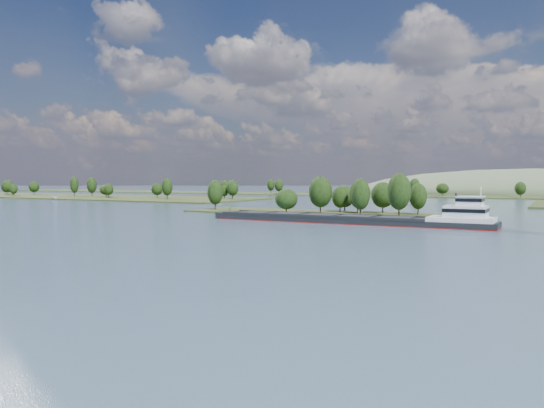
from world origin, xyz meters
The scene contains 7 objects.
ground centered at (0.00, 120.00, 0.00)m, with size 1800.00×1800.00×0.00m, color #35455C.
tree_island centered at (7.83, 178.80, 4.50)m, with size 100.00×30.51×15.81m.
left_bank centered at (-228.26, 260.10, 0.91)m, with size 300.00×80.00×15.74m.
back_shoreline centered at (6.80, 399.85, 0.67)m, with size 900.00×60.00×14.20m.
hill_west centered at (60.00, 500.00, 0.00)m, with size 320.00×160.00×44.00m, color #4C5D40.
cargo_barge centered at (32.53, 146.06, 1.49)m, with size 87.55×10.89×11.84m.
motorboat centered at (-198.87, 222.14, 1.19)m, with size 2.31×6.14×2.37m, color white.
Camera 1 is at (85.03, -3.71, 13.37)m, focal length 35.00 mm.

